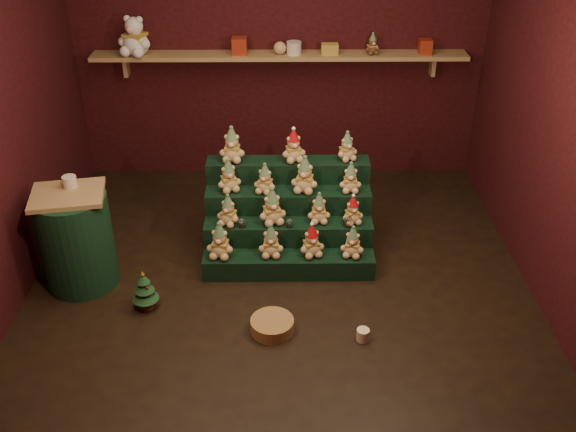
{
  "coord_description": "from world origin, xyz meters",
  "views": [
    {
      "loc": [
        0.03,
        -4.18,
        3.14
      ],
      "look_at": [
        0.07,
        0.25,
        0.48
      ],
      "focal_mm": 40.0,
      "sensor_mm": 36.0,
      "label": 1
    }
  ],
  "objects_px": {
    "mug_right": "(363,335)",
    "wicker_basket": "(272,325)",
    "snow_globe_c": "(348,221)",
    "mug_left": "(263,330)",
    "riser_tier_front": "(289,265)",
    "side_table": "(76,239)",
    "snow_globe_a": "(242,223)",
    "white_bear": "(134,31)",
    "snow_globe_b": "(290,223)",
    "brown_bear": "(372,44)",
    "mini_christmas_tree": "(145,290)"
  },
  "relations": [
    {
      "from": "snow_globe_a",
      "to": "white_bear",
      "type": "distance_m",
      "value": 2.2
    },
    {
      "from": "snow_globe_c",
      "to": "brown_bear",
      "type": "xyz_separation_m",
      "value": [
        0.32,
        1.56,
        1.01
      ]
    },
    {
      "from": "wicker_basket",
      "to": "riser_tier_front",
      "type": "bearing_deg",
      "value": 79.74
    },
    {
      "from": "mug_right",
      "to": "wicker_basket",
      "type": "xyz_separation_m",
      "value": [
        -0.65,
        0.1,
        0.0
      ]
    },
    {
      "from": "snow_globe_c",
      "to": "white_bear",
      "type": "height_order",
      "value": "white_bear"
    },
    {
      "from": "snow_globe_b",
      "to": "mug_right",
      "type": "distance_m",
      "value": 1.15
    },
    {
      "from": "mini_christmas_tree",
      "to": "brown_bear",
      "type": "height_order",
      "value": "brown_bear"
    },
    {
      "from": "brown_bear",
      "to": "mug_left",
      "type": "bearing_deg",
      "value": -128.87
    },
    {
      "from": "snow_globe_c",
      "to": "brown_bear",
      "type": "height_order",
      "value": "brown_bear"
    },
    {
      "from": "mug_left",
      "to": "mug_right",
      "type": "xyz_separation_m",
      "value": [
        0.72,
        -0.06,
        -0.0
      ]
    },
    {
      "from": "snow_globe_b",
      "to": "mug_left",
      "type": "bearing_deg",
      "value": -102.6
    },
    {
      "from": "side_table",
      "to": "wicker_basket",
      "type": "bearing_deg",
      "value": -32.2
    },
    {
      "from": "brown_bear",
      "to": "riser_tier_front",
      "type": "bearing_deg",
      "value": -131.91
    },
    {
      "from": "mug_right",
      "to": "wicker_basket",
      "type": "relative_size",
      "value": 0.29
    },
    {
      "from": "mug_left",
      "to": "wicker_basket",
      "type": "relative_size",
      "value": 0.3
    },
    {
      "from": "riser_tier_front",
      "to": "side_table",
      "type": "xyz_separation_m",
      "value": [
        -1.67,
        -0.08,
        0.32
      ]
    },
    {
      "from": "mug_left",
      "to": "snow_globe_a",
      "type": "bearing_deg",
      "value": 101.49
    },
    {
      "from": "snow_globe_b",
      "to": "white_bear",
      "type": "distance_m",
      "value": 2.41
    },
    {
      "from": "side_table",
      "to": "mug_left",
      "type": "height_order",
      "value": "side_table"
    },
    {
      "from": "mini_christmas_tree",
      "to": "brown_bear",
      "type": "bearing_deg",
      "value": 48.54
    },
    {
      "from": "snow_globe_a",
      "to": "wicker_basket",
      "type": "height_order",
      "value": "snow_globe_a"
    },
    {
      "from": "side_table",
      "to": "mug_right",
      "type": "xyz_separation_m",
      "value": [
        2.19,
        -0.73,
        -0.36
      ]
    },
    {
      "from": "mug_left",
      "to": "wicker_basket",
      "type": "bearing_deg",
      "value": 33.19
    },
    {
      "from": "riser_tier_front",
      "to": "snow_globe_b",
      "type": "xyz_separation_m",
      "value": [
        0.01,
        0.16,
        0.31
      ]
    },
    {
      "from": "wicker_basket",
      "to": "snow_globe_b",
      "type": "bearing_deg",
      "value": 81.07
    },
    {
      "from": "snow_globe_c",
      "to": "white_bear",
      "type": "distance_m",
      "value": 2.72
    },
    {
      "from": "riser_tier_front",
      "to": "snow_globe_a",
      "type": "distance_m",
      "value": 0.52
    },
    {
      "from": "snow_globe_a",
      "to": "snow_globe_b",
      "type": "bearing_deg",
      "value": 0.0
    },
    {
      "from": "riser_tier_front",
      "to": "snow_globe_a",
      "type": "relative_size",
      "value": 17.5
    },
    {
      "from": "white_bear",
      "to": "brown_bear",
      "type": "distance_m",
      "value": 2.24
    },
    {
      "from": "mini_christmas_tree",
      "to": "mug_left",
      "type": "relative_size",
      "value": 3.67
    },
    {
      "from": "mini_christmas_tree",
      "to": "mug_right",
      "type": "distance_m",
      "value": 1.67
    },
    {
      "from": "mug_left",
      "to": "riser_tier_front",
      "type": "bearing_deg",
      "value": 75.41
    },
    {
      "from": "riser_tier_front",
      "to": "snow_globe_b",
      "type": "height_order",
      "value": "snow_globe_b"
    },
    {
      "from": "snow_globe_a",
      "to": "brown_bear",
      "type": "relative_size",
      "value": 0.4
    },
    {
      "from": "snow_globe_c",
      "to": "brown_bear",
      "type": "distance_m",
      "value": 1.89
    },
    {
      "from": "mug_left",
      "to": "mug_right",
      "type": "height_order",
      "value": "same"
    },
    {
      "from": "snow_globe_c",
      "to": "mug_left",
      "type": "relative_size",
      "value": 1.02
    },
    {
      "from": "mug_right",
      "to": "white_bear",
      "type": "height_order",
      "value": "white_bear"
    },
    {
      "from": "snow_globe_c",
      "to": "white_bear",
      "type": "bearing_deg",
      "value": 140.75
    },
    {
      "from": "white_bear",
      "to": "riser_tier_front",
      "type": "bearing_deg",
      "value": -31.57
    },
    {
      "from": "snow_globe_a",
      "to": "mug_right",
      "type": "distance_m",
      "value": 1.37
    },
    {
      "from": "riser_tier_front",
      "to": "mug_right",
      "type": "distance_m",
      "value": 0.96
    },
    {
      "from": "wicker_basket",
      "to": "mug_right",
      "type": "bearing_deg",
      "value": -9.14
    },
    {
      "from": "brown_bear",
      "to": "mini_christmas_tree",
      "type": "bearing_deg",
      "value": -148.22
    },
    {
      "from": "wicker_basket",
      "to": "brown_bear",
      "type": "xyz_separation_m",
      "value": [
        0.94,
        2.43,
        1.37
      ]
    },
    {
      "from": "mug_right",
      "to": "brown_bear",
      "type": "height_order",
      "value": "brown_bear"
    },
    {
      "from": "mug_left",
      "to": "brown_bear",
      "type": "bearing_deg",
      "value": 67.89
    },
    {
      "from": "wicker_basket",
      "to": "mini_christmas_tree",
      "type": "bearing_deg",
      "value": 164.24
    },
    {
      "from": "wicker_basket",
      "to": "snow_globe_c",
      "type": "bearing_deg",
      "value": 54.51
    }
  ]
}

